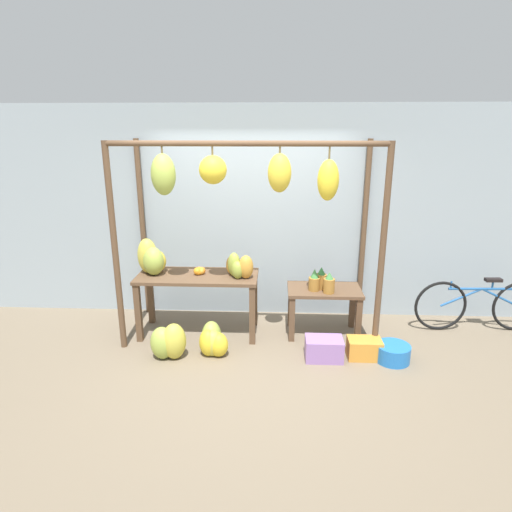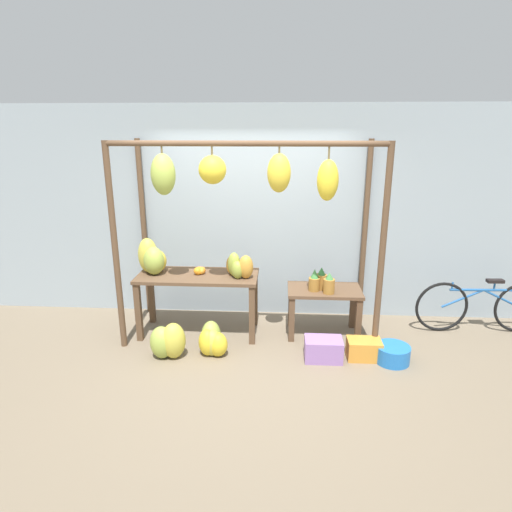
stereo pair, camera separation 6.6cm
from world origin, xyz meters
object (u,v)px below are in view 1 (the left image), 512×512
object	(u,v)px
banana_pile_ground_right	(212,341)
papaya_pile	(238,267)
pineapple_cluster	(321,281)
banana_pile_ground_left	(168,342)
fruit_crate_purple	(364,348)
banana_pile_on_table	(152,260)
parked_bicycle	(480,305)
blue_bucket	(393,353)
orange_pile	(199,271)
fruit_crate_white	(324,349)

from	to	relation	value
banana_pile_ground_right	papaya_pile	bearing A→B (deg)	61.08
banana_pile_ground_right	pineapple_cluster	bearing A→B (deg)	22.43
pineapple_cluster	banana_pile_ground_right	world-z (taller)	pineapple_cluster
banana_pile_ground_left	fruit_crate_purple	xyz separation A→B (m)	(2.20, 0.12, -0.09)
banana_pile_on_table	parked_bicycle	xyz separation A→B (m)	(4.10, 0.21, -0.60)
banana_pile_ground_left	banana_pile_on_table	bearing A→B (deg)	115.31
papaya_pile	fruit_crate_purple	world-z (taller)	papaya_pile
banana_pile_on_table	blue_bucket	world-z (taller)	banana_pile_on_table
banana_pile_on_table	banana_pile_ground_left	world-z (taller)	banana_pile_on_table
pineapple_cluster	blue_bucket	distance (m)	1.14
pineapple_cluster	fruit_crate_purple	world-z (taller)	pineapple_cluster
banana_pile_on_table	orange_pile	xyz separation A→B (m)	(0.57, -0.01, -0.13)
fruit_crate_white	fruit_crate_purple	world-z (taller)	fruit_crate_white
banana_pile_ground_left	blue_bucket	size ratio (longest dim) A/B	1.27
orange_pile	blue_bucket	xyz separation A→B (m)	(2.25, -0.60, -0.72)
parked_bicycle	orange_pile	bearing A→B (deg)	-176.37
banana_pile_on_table	fruit_crate_white	xyz separation A→B (m)	(2.06, -0.61, -0.83)
orange_pile	blue_bucket	distance (m)	2.44
banana_pile_on_table	fruit_crate_purple	size ratio (longest dim) A/B	1.18
blue_bucket	pineapple_cluster	bearing A→B (deg)	143.04
banana_pile_ground_right	parked_bicycle	distance (m)	3.40
banana_pile_on_table	fruit_crate_white	size ratio (longest dim) A/B	1.06
pineapple_cluster	papaya_pile	world-z (taller)	papaya_pile
banana_pile_on_table	papaya_pile	distance (m)	1.07
banana_pile_on_table	banana_pile_ground_right	xyz separation A→B (m)	(0.80, -0.57, -0.79)
banana_pile_on_table	blue_bucket	bearing A→B (deg)	-12.34
banana_pile_ground_left	fruit_crate_white	bearing A→B (deg)	2.29
papaya_pile	fruit_crate_purple	xyz separation A→B (m)	(1.46, -0.47, -0.79)
blue_bucket	fruit_crate_purple	size ratio (longest dim) A/B	1.01
pineapple_cluster	banana_pile_ground_right	bearing A→B (deg)	-157.57
orange_pile	blue_bucket	size ratio (longest dim) A/B	0.37
fruit_crate_purple	banana_pile_ground_left	bearing A→B (deg)	-176.83
banana_pile_ground_left	papaya_pile	size ratio (longest dim) A/B	1.34
papaya_pile	fruit_crate_purple	bearing A→B (deg)	-17.97
orange_pile	fruit_crate_purple	size ratio (longest dim) A/B	0.38
blue_bucket	parked_bicycle	world-z (taller)	parked_bicycle
parked_bicycle	papaya_pile	size ratio (longest dim) A/B	4.57
banana_pile_ground_right	fruit_crate_white	size ratio (longest dim) A/B	0.97
banana_pile_on_table	parked_bicycle	distance (m)	4.15
banana_pile_ground_right	fruit_crate_purple	bearing A→B (deg)	0.23
banana_pile_ground_right	parked_bicycle	xyz separation A→B (m)	(3.30, 0.78, 0.18)
banana_pile_on_table	parked_bicycle	size ratio (longest dim) A/B	0.27
banana_pile_on_table	banana_pile_ground_left	size ratio (longest dim) A/B	0.92
banana_pile_ground_left	parked_bicycle	xyz separation A→B (m)	(3.78, 0.89, 0.15)
banana_pile_ground_right	blue_bucket	xyz separation A→B (m)	(2.03, -0.05, -0.07)
orange_pile	pineapple_cluster	size ratio (longest dim) A/B	0.46
banana_pile_ground_left	fruit_crate_white	size ratio (longest dim) A/B	1.15
banana_pile_on_table	pineapple_cluster	distance (m)	2.08
banana_pile_on_table	pineapple_cluster	xyz separation A→B (m)	(2.06, -0.04, -0.23)
banana_pile_ground_right	papaya_pile	size ratio (longest dim) A/B	1.12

